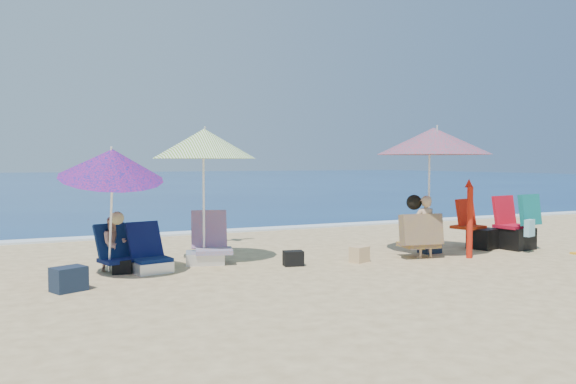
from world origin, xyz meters
name	(u,v)px	position (x,y,z in m)	size (l,w,h in m)	color
ground	(336,271)	(0.00, 0.00, 0.00)	(120.00, 120.00, 0.00)	#D8BC84
sea	(74,181)	(0.00, 45.00, -0.05)	(120.00, 80.00, 0.12)	navy
foam	(223,231)	(0.00, 5.10, 0.02)	(120.00, 0.50, 0.04)	white
umbrella_turquoise	(434,141)	(2.19, 0.57, 1.92)	(2.44, 2.44, 2.18)	white
umbrella_striped	(204,144)	(-1.52, 1.44, 1.85)	(1.64, 1.64, 2.12)	white
umbrella_blue	(112,164)	(-2.99, 0.79, 1.55)	(1.45, 1.50, 1.89)	white
furled_umbrella	(470,215)	(2.57, 0.11, 0.71)	(0.31, 0.36, 1.29)	red
chair_navy	(150,259)	(-2.44, 1.09, 0.19)	(0.60, 0.71, 0.70)	#0C1C46
chair_rainbow	(208,249)	(-1.48, 1.43, 0.21)	(0.80, 0.87, 0.80)	#C05943
camp_chair_left	(479,234)	(3.46, 0.83, 0.27)	(0.80, 0.75, 0.89)	red
camp_chair_right	(517,229)	(3.98, 0.43, 0.36)	(0.61, 0.90, 1.01)	#A70B23
person_center	(422,228)	(1.82, 0.39, 0.50)	(0.75, 0.61, 1.03)	tan
person_left	(114,244)	(-2.89, 1.36, 0.40)	(0.61, 0.65, 0.87)	tan
bag_navy_a	(69,279)	(-3.59, 0.24, 0.15)	(0.46, 0.41, 0.30)	#172233
bag_black_a	(122,267)	(-2.83, 1.11, 0.10)	(0.29, 0.23, 0.19)	black
bag_tan	(359,254)	(0.70, 0.50, 0.12)	(0.34, 0.30, 0.25)	tan
bag_navy_b	(430,246)	(2.29, 0.77, 0.13)	(0.36, 0.28, 0.26)	#172233
bag_black_b	(293,258)	(-0.38, 0.64, 0.11)	(0.33, 0.26, 0.23)	black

